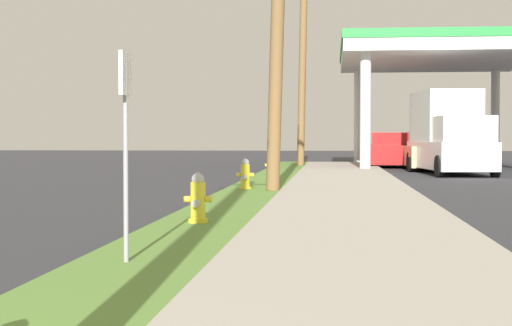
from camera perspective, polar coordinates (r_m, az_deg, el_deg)
The scene contains 9 objects.
fire_hydrant_second at distance 12.08m, azimuth -4.07°, elevation -2.64°, with size 0.42×0.38×0.74m.
fire_hydrant_third at distance 19.79m, azimuth -0.75°, elevation -0.89°, with size 0.42×0.37×0.74m.
fire_hydrant_fourth at distance 26.56m, azimuth 1.08°, elevation -0.19°, with size 0.42×0.37×0.74m.
utility_pole_background at distance 36.35m, azimuth 3.28°, elevation 8.24°, with size 1.40×0.33×10.47m.
street_sign_post at distance 8.34m, azimuth -9.08°, elevation 3.52°, with size 0.05×0.36×2.12m.
car_tan_by_near_pump at distance 34.49m, azimuth 11.94°, elevation 0.69°, with size 1.94×4.50×1.57m.
car_red_by_far_pump at distance 37.85m, azimuth 9.29°, elevation 0.81°, with size 2.09×4.57×1.57m.
truck_white_at_forecourt at distance 31.44m, azimuth 13.26°, elevation 1.97°, with size 2.66×6.55×3.11m.
truck_navy_on_apron at distance 41.45m, azimuth 14.38°, elevation 1.13°, with size 2.42×5.51×1.97m.
Camera 1 is at (2.64, -1.65, 1.39)m, focal length 57.46 mm.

